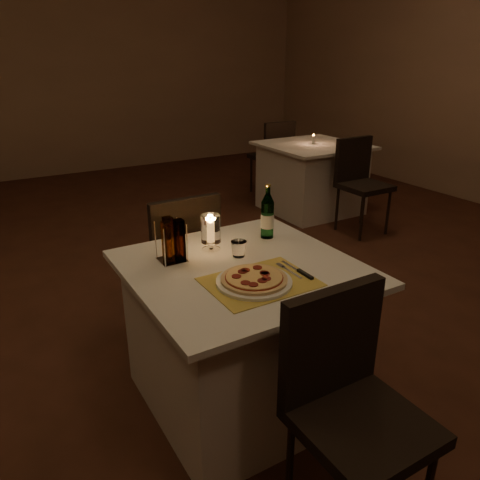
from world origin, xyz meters
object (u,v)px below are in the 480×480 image
main_table (242,334)px  water_bottle (267,216)px  plate (254,282)px  chair_near (347,390)px  hurricane_candle (211,230)px  chair_far (180,251)px  neighbor_table_right (311,178)px  tumbler (239,249)px  pizza (254,278)px

main_table → water_bottle: 0.61m
plate → water_bottle: size_ratio=1.12×
chair_near → hurricane_candle: bearing=92.4°
chair_far → water_bottle: size_ratio=3.16×
chair_far → hurricane_candle: 0.57m
chair_near → neighbor_table_right: (2.23, 2.97, -0.18)m
plate → chair_near: bearing=-84.7°
chair_far → plate: size_ratio=2.81×
water_bottle → neighbor_table_right: 2.84m
tumbler → hurricane_candle: (-0.08, 0.13, 0.07)m
pizza → neighbor_table_right: (2.28, 2.44, -0.39)m
hurricane_candle → neighbor_table_right: (2.27, 2.03, -0.47)m
water_bottle → hurricane_candle: water_bottle is taller
tumbler → water_bottle: (0.25, 0.14, 0.08)m
neighbor_table_right → water_bottle: bearing=-133.8°
hurricane_candle → neighbor_table_right: size_ratio=0.18×
plate → main_table: bearing=74.5°
main_table → chair_far: 0.74m
pizza → tumbler: size_ratio=3.69×
chair_near → neighbor_table_right: chair_near is taller
chair_far → neighbor_table_right: chair_far is taller
chair_near → tumbler: size_ratio=11.87×
tumbler → pizza: bearing=-108.1°
main_table → pizza: size_ratio=3.57×
plate → tumbler: tumbler is taller
tumbler → plate: bearing=-108.1°
water_bottle → neighbor_table_right: size_ratio=0.28×
plate → neighbor_table_right: size_ratio=0.32×
water_bottle → hurricane_candle: 0.33m
chair_far → hurricane_candle: hurricane_candle is taller
main_table → hurricane_candle: 0.53m
chair_near → hurricane_candle: (-0.04, 0.95, 0.30)m
plate → water_bottle: (0.35, 0.42, 0.10)m
water_bottle → hurricane_candle: size_ratio=1.56×
main_table → chair_far: (-0.00, 0.71, 0.18)m
pizza → plate: bearing=-48.4°
main_table → neighbor_table_right: 3.18m
chair_near → water_bottle: 1.05m
plate → neighbor_table_right: plate is taller
chair_far → neighbor_table_right: size_ratio=0.90×
main_table → hurricane_candle: size_ratio=5.49×
water_bottle → neighbor_table_right: water_bottle is taller
chair_far → tumbler: size_ratio=11.87×
pizza → hurricane_candle: size_ratio=1.54×
plate → hurricane_candle: hurricane_candle is taller
plate → tumbler: bearing=71.9°
plate → pizza: bearing=131.6°
tumbler → water_bottle: bearing=28.6°
tumbler → main_table: bearing=-112.4°
pizza → water_bottle: size_ratio=0.98×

